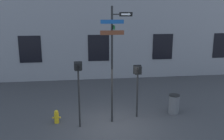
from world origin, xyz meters
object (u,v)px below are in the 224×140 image
object	(u,v)px
street_sign_pole	(113,55)
fire_hydrant	(57,117)
trash_bin	(174,104)
pedestrian_signal_left	(78,79)
pedestrian_signal_right	(138,77)

from	to	relation	value
street_sign_pole	fire_hydrant	bearing A→B (deg)	175.72
street_sign_pole	trash_bin	bearing A→B (deg)	9.97
street_sign_pole	pedestrian_signal_left	size ratio (longest dim) A/B	1.78
pedestrian_signal_left	trash_bin	bearing A→B (deg)	10.69
pedestrian_signal_left	pedestrian_signal_right	bearing A→B (deg)	14.66
street_sign_pole	trash_bin	world-z (taller)	street_sign_pole
street_sign_pole	pedestrian_signal_right	world-z (taller)	street_sign_pole
pedestrian_signal_left	fire_hydrant	world-z (taller)	pedestrian_signal_left
pedestrian_signal_left	street_sign_pole	bearing A→B (deg)	12.12
fire_hydrant	trash_bin	bearing A→B (deg)	3.55
street_sign_pole	pedestrian_signal_right	bearing A→B (deg)	17.81
street_sign_pole	fire_hydrant	xyz separation A→B (m)	(-2.58, 0.19, -2.81)
pedestrian_signal_left	fire_hydrant	bearing A→B (deg)	153.54
pedestrian_signal_right	fire_hydrant	size ratio (longest dim) A/B	4.06
pedestrian_signal_left	fire_hydrant	distance (m)	2.24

